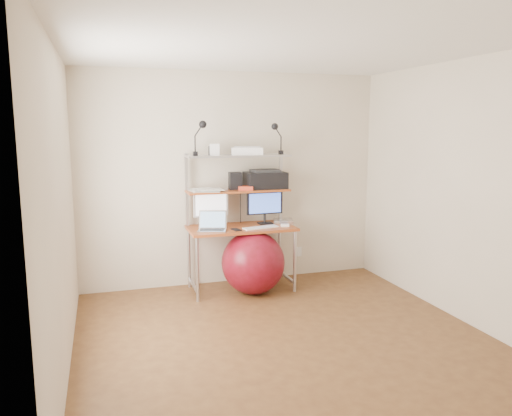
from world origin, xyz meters
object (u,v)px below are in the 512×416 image
Objects in this scene: monitor_silver at (211,205)px; monitor_black at (265,205)px; laptop at (212,226)px; printer at (265,179)px; exercise_ball at (253,263)px.

monitor_silver reaches higher than monitor_black.
laptop is at bearing -167.12° from monitor_black.
monitor_silver is 0.97× the size of printer.
printer is 0.99m from exercise_ball.
monitor_black is 0.62× the size of exercise_ball.
laptop is 0.88m from printer.
printer reaches higher than monitor_silver.
printer is (0.69, 0.25, 0.47)m from laptop.
monitor_black is (0.64, -0.02, -0.02)m from monitor_silver.
monitor_silver is at bearing 99.86° from laptop.
monitor_silver reaches higher than exercise_ball.
monitor_silver is 0.81m from exercise_ball.
laptop is at bearing -160.65° from printer.
printer reaches higher than monitor_black.
laptop is (-0.03, -0.21, -0.20)m from monitor_silver.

